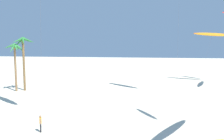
# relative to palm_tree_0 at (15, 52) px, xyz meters

# --- Properties ---
(palm_tree_0) EXTENTS (3.77, 3.34, 8.85)m
(palm_tree_0) POSITION_rel_palm_tree_0_xyz_m (0.00, 0.00, 0.00)
(palm_tree_0) COLOR olive
(palm_tree_0) RESTS_ON ground
(palm_tree_1) EXTENTS (4.19, 4.29, 10.00)m
(palm_tree_1) POSITION_rel_palm_tree_0_xyz_m (1.22, 0.80, 0.80)
(palm_tree_1) COLOR brown
(palm_tree_1) RESTS_ON ground
(flying_kite_1) EXTENTS (8.40, 5.47, 11.65)m
(flying_kite_1) POSITION_rel_palm_tree_0_xyz_m (38.33, 17.11, 3.61)
(flying_kite_1) COLOR orange
(flying_kite_1) RESTS_ON ground
(person_near_left) EXTENTS (0.31, 0.47, 1.72)m
(person_near_left) POSITION_rel_palm_tree_0_xyz_m (13.76, -18.83, -6.31)
(person_near_left) COLOR black
(person_near_left) RESTS_ON ground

